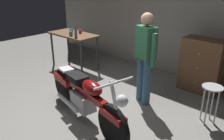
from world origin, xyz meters
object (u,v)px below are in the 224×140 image
mug_red_diner (80,32)px  mug_blue_enamel (71,31)px  shop_stool (211,95)px  mug_green_speckled (71,34)px  motorcycle (85,97)px  bottle (76,33)px  wooden_dresser (202,65)px  person_standing (145,55)px

mug_red_diner → mug_blue_enamel: size_ratio=0.91×
shop_stool → mug_green_speckled: bearing=-178.9°
motorcycle → bottle: bearing=155.0°
wooden_dresser → motorcycle: bearing=-110.8°
person_standing → shop_stool: person_standing is taller
bottle → mug_green_speckled: bearing=174.7°
shop_stool → mug_blue_enamel: 3.66m
wooden_dresser → mug_red_diner: (-2.85, -0.77, 0.39)m
person_standing → mug_red_diner: person_standing is taller
motorcycle → mug_red_diner: (-1.95, 1.59, 0.49)m
shop_stool → mug_blue_enamel: bearing=178.0°
mug_blue_enamel → mug_red_diner: bearing=35.5°
mug_blue_enamel → bottle: 0.50m
shop_stool → mug_red_diner: mug_red_diner is taller
mug_red_diner → person_standing: bearing=-10.6°
motorcycle → wooden_dresser: size_ratio=1.97×
mug_green_speckled → motorcycle: bearing=-33.5°
person_standing → mug_red_diner: (-2.27, 0.42, 0.02)m
motorcycle → mug_blue_enamel: bearing=157.0°
shop_stool → mug_red_diner: (-3.44, 0.27, 0.44)m
wooden_dresser → bottle: bottle is taller
wooden_dresser → mug_blue_enamel: (-3.04, -0.91, 0.40)m
wooden_dresser → mug_green_speckled: 3.04m
mug_green_speckled → person_standing: bearing=-2.4°
motorcycle → bottle: 2.17m
mug_green_speckled → bottle: (0.21, -0.02, 0.04)m
bottle → wooden_dresser: bearing=23.4°
wooden_dresser → mug_blue_enamel: 3.20m
mug_blue_enamel → person_standing: bearing=-6.7°
motorcycle → wooden_dresser: (0.90, 2.36, 0.10)m
motorcycle → mug_green_speckled: size_ratio=18.64×
mug_red_diner → motorcycle: bearing=-39.2°
bottle → motorcycle: bearing=-36.2°
person_standing → bottle: 2.01m
shop_stool → mug_green_speckled: (-3.39, -0.07, 0.46)m
motorcycle → mug_green_speckled: (-1.90, 1.26, 0.51)m
person_standing → bottle: (-2.01, 0.07, 0.07)m
wooden_dresser → mug_blue_enamel: bearing=-163.4°
person_standing → shop_stool: (1.17, 0.16, -0.43)m
person_standing → mug_red_diner: size_ratio=15.81×
mug_green_speckled → wooden_dresser: bearing=21.5°
motorcycle → person_standing: bearing=85.9°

